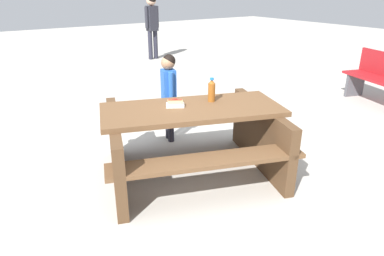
% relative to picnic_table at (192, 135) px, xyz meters
% --- Properties ---
extents(ground_plane, '(30.00, 30.00, 0.00)m').
position_rel_picnic_table_xyz_m(ground_plane, '(0.00, 0.00, -0.44)').
color(ground_plane, '#B7B2A8').
rests_on(ground_plane, ground).
extents(picnic_table, '(2.17, 1.92, 0.75)m').
position_rel_picnic_table_xyz_m(picnic_table, '(0.00, 0.00, 0.00)').
color(picnic_table, brown).
rests_on(picnic_table, ground).
extents(soda_bottle, '(0.08, 0.08, 0.25)m').
position_rel_picnic_table_xyz_m(soda_bottle, '(-0.28, -0.05, 0.42)').
color(soda_bottle, brown).
rests_on(soda_bottle, picnic_table).
extents(hotdog_tray, '(0.21, 0.19, 0.08)m').
position_rel_picnic_table_xyz_m(hotdog_tray, '(0.13, -0.11, 0.34)').
color(hotdog_tray, white).
rests_on(hotdog_tray, picnic_table).
extents(child_in_coat, '(0.19, 0.27, 1.12)m').
position_rel_picnic_table_xyz_m(child_in_coat, '(-0.26, -0.90, 0.27)').
color(child_in_coat, '#262633').
rests_on(child_in_coat, ground).
extents(bystander_adult, '(0.41, 0.26, 1.67)m').
position_rel_picnic_table_xyz_m(bystander_adult, '(-2.66, -5.85, 0.62)').
color(bystander_adult, '#262633').
rests_on(bystander_adult, ground).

